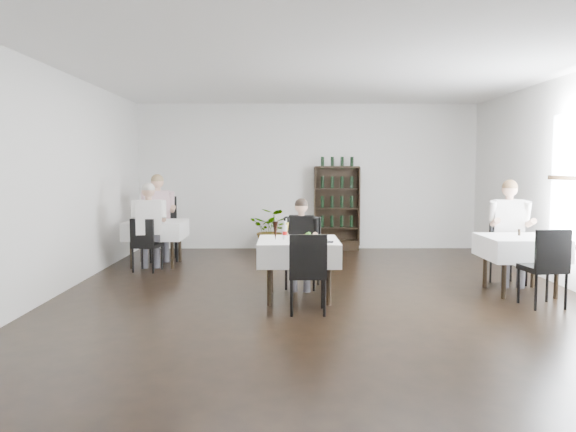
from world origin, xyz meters
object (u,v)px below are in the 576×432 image
object	(u,v)px
main_table	(298,251)
potted_tree	(271,230)
wine_shelf	(337,209)
diner_main	(301,236)

from	to	relation	value
main_table	potted_tree	size ratio (longest dim) A/B	1.17
potted_tree	wine_shelf	bearing A→B (deg)	8.58
main_table	diner_main	distance (m)	0.64
wine_shelf	potted_tree	distance (m)	1.41
potted_tree	diner_main	world-z (taller)	diner_main
wine_shelf	main_table	world-z (taller)	wine_shelf
main_table	potted_tree	xyz separation A→B (m)	(-0.44, 4.11, -0.18)
wine_shelf	main_table	bearing A→B (deg)	-101.78
wine_shelf	potted_tree	xyz separation A→B (m)	(-1.34, -0.20, -0.41)
main_table	potted_tree	bearing A→B (deg)	96.11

